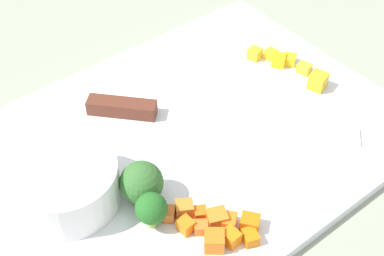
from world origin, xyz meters
name	(u,v)px	position (x,y,z in m)	size (l,w,h in m)	color
ground_plane	(192,143)	(0.00, 0.00, 0.00)	(4.00, 4.00, 0.00)	#939D86
cutting_board	(192,139)	(0.00, 0.00, 0.01)	(0.42, 0.32, 0.01)	white
prep_bowl	(66,184)	(0.14, -0.01, 0.03)	(0.10, 0.10, 0.04)	white
chef_knife	(175,115)	(0.00, -0.03, 0.02)	(0.21, 0.22, 0.02)	silver
carrot_dice_0	(217,219)	(0.05, 0.10, 0.02)	(0.02, 0.02, 0.01)	orange
carrot_dice_1	(250,223)	(0.03, 0.12, 0.02)	(0.01, 0.02, 0.01)	orange
carrot_dice_2	(214,241)	(0.07, 0.12, 0.02)	(0.02, 0.02, 0.02)	orange
carrot_dice_3	(169,214)	(0.08, 0.07, 0.02)	(0.01, 0.01, 0.01)	orange
carrot_dice_4	(229,222)	(0.04, 0.11, 0.02)	(0.01, 0.02, 0.01)	orange
carrot_dice_5	(201,228)	(0.07, 0.10, 0.02)	(0.01, 0.01, 0.01)	orange
carrot_dice_6	(185,209)	(0.07, 0.07, 0.02)	(0.02, 0.01, 0.01)	orange
carrot_dice_7	(250,237)	(0.04, 0.13, 0.02)	(0.01, 0.01, 0.01)	orange
carrot_dice_8	(186,225)	(0.08, 0.09, 0.02)	(0.01, 0.01, 0.01)	orange
carrot_dice_9	(200,214)	(0.06, 0.09, 0.02)	(0.01, 0.01, 0.01)	orange
carrot_dice_10	(231,237)	(0.06, 0.12, 0.02)	(0.01, 0.01, 0.01)	orange
pepper_dice_0	(271,54)	(-0.15, -0.04, 0.02)	(0.01, 0.01, 0.01)	yellow
pepper_dice_1	(279,60)	(-0.15, -0.03, 0.02)	(0.01, 0.02, 0.01)	yellow
pepper_dice_2	(318,81)	(-0.16, 0.03, 0.02)	(0.02, 0.02, 0.02)	yellow
pepper_dice_3	(255,54)	(-0.14, -0.06, 0.02)	(0.01, 0.01, 0.01)	yellow
pepper_dice_4	(290,60)	(-0.16, -0.02, 0.02)	(0.01, 0.02, 0.01)	yellow
pepper_dice_5	(303,67)	(-0.17, 0.00, 0.02)	(0.01, 0.01, 0.01)	yellow
broccoli_floret_0	(151,209)	(0.10, 0.07, 0.03)	(0.03, 0.03, 0.04)	#90B057
broccoli_floret_1	(142,183)	(0.09, 0.04, 0.03)	(0.04, 0.04, 0.04)	#88B762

